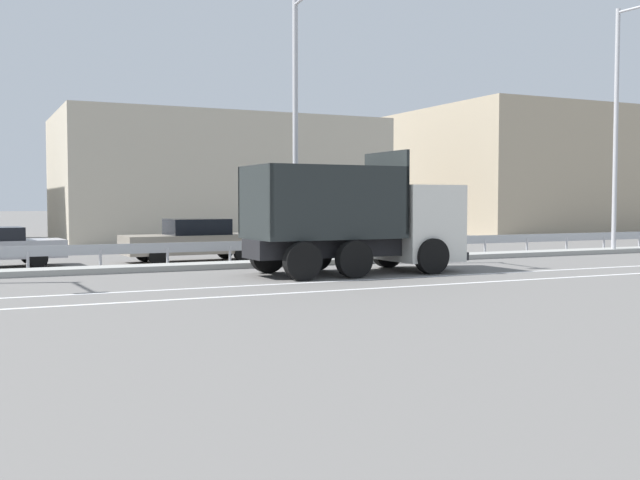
% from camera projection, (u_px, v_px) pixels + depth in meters
% --- Properties ---
extents(ground_plane, '(320.00, 320.00, 0.00)m').
position_uv_depth(ground_plane, '(306.00, 273.00, 21.89)').
color(ground_plane, '#605E5B').
extents(lane_strip_0, '(69.83, 0.16, 0.01)m').
position_uv_depth(lane_strip_0, '(383.00, 279.00, 20.29)').
color(lane_strip_0, silver).
rests_on(lane_strip_0, ground_plane).
extents(lane_strip_1, '(69.83, 0.16, 0.01)m').
position_uv_depth(lane_strip_1, '(420.00, 286.00, 18.64)').
color(lane_strip_1, silver).
rests_on(lane_strip_1, ground_plane).
extents(median_island, '(38.41, 1.10, 0.18)m').
position_uv_depth(median_island, '(272.00, 263.00, 24.32)').
color(median_island, gray).
rests_on(median_island, ground_plane).
extents(median_guardrail, '(69.83, 0.09, 0.78)m').
position_uv_depth(median_guardrail, '(260.00, 247.00, 25.34)').
color(median_guardrail, '#9EA0A5').
rests_on(median_guardrail, ground_plane).
extents(dump_truck, '(6.51, 2.87, 3.58)m').
position_uv_depth(dump_truck, '(378.00, 228.00, 22.23)').
color(dump_truck, silver).
rests_on(dump_truck, ground_plane).
extents(median_road_sign, '(0.84, 0.16, 2.23)m').
position_uv_depth(median_road_sign, '(417.00, 226.00, 26.63)').
color(median_road_sign, white).
rests_on(median_road_sign, ground_plane).
extents(street_lamp_2, '(0.72, 2.61, 8.69)m').
position_uv_depth(street_lamp_2, '(297.00, 117.00, 24.43)').
color(street_lamp_2, '#ADADB2').
rests_on(street_lamp_2, ground_plane).
extents(street_lamp_3, '(0.72, 1.87, 9.84)m').
position_uv_depth(street_lamp_3, '(618.00, 121.00, 30.12)').
color(street_lamp_3, '#ADADB2').
rests_on(street_lamp_3, ground_plane).
extents(parked_car_4, '(4.91, 2.10, 1.50)m').
position_uv_depth(parked_car_4, '(194.00, 240.00, 26.10)').
color(parked_car_4, gray).
rests_on(parked_car_4, ground_plane).
extents(background_building_1, '(17.39, 10.28, 6.76)m').
position_uv_depth(background_building_1, '(216.00, 179.00, 42.78)').
color(background_building_1, '#B7AD99').
rests_on(background_building_1, ground_plane).
extents(background_building_2, '(18.02, 15.87, 8.53)m').
position_uv_depth(background_building_2, '(527.00, 172.00, 55.47)').
color(background_building_2, tan).
rests_on(background_building_2, ground_plane).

